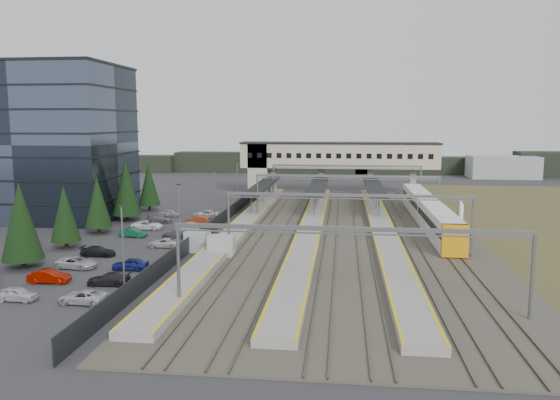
# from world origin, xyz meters

# --- Properties ---
(ground) EXTENTS (220.00, 220.00, 0.00)m
(ground) POSITION_xyz_m (0.00, 0.00, 0.00)
(ground) COLOR #2B2B2D
(ground) RESTS_ON ground
(office_building) EXTENTS (24.30, 18.30, 24.30)m
(office_building) POSITION_xyz_m (-36.00, 12.00, 12.19)
(office_building) COLOR #394357
(office_building) RESTS_ON ground
(conifer_row) EXTENTS (4.42, 49.82, 9.50)m
(conifer_row) POSITION_xyz_m (-22.00, -3.86, 4.84)
(conifer_row) COLOR black
(conifer_row) RESTS_ON ground
(car_park) EXTENTS (10.49, 44.59, 1.30)m
(car_park) POSITION_xyz_m (-13.48, -6.90, 0.60)
(car_park) COLOR silver
(car_park) RESTS_ON ground
(lampposts) EXTENTS (0.50, 53.25, 8.07)m
(lampposts) POSITION_xyz_m (-8.00, 1.25, 4.34)
(lampposts) COLOR slate
(lampposts) RESTS_ON ground
(fence) EXTENTS (0.08, 90.00, 2.00)m
(fence) POSITION_xyz_m (-6.50, 5.00, 1.00)
(fence) COLOR #26282B
(fence) RESTS_ON ground
(relay_cabin_near) EXTENTS (3.01, 2.25, 2.46)m
(relay_cabin_near) POSITION_xyz_m (-2.27, -10.79, 1.23)
(relay_cabin_near) COLOR #96989A
(relay_cabin_near) RESTS_ON ground
(relay_cabin_far) EXTENTS (2.88, 2.48, 2.46)m
(relay_cabin_far) POSITION_xyz_m (-5.74, -8.37, 1.23)
(relay_cabin_far) COLOR #96989A
(relay_cabin_far) RESTS_ON ground
(rail_corridor) EXTENTS (34.00, 90.00, 0.92)m
(rail_corridor) POSITION_xyz_m (9.34, 5.00, 0.29)
(rail_corridor) COLOR #39362D
(rail_corridor) RESTS_ON ground
(canopies) EXTENTS (23.10, 30.00, 3.28)m
(canopies) POSITION_xyz_m (7.00, 27.00, 3.92)
(canopies) COLOR black
(canopies) RESTS_ON ground
(footbridge) EXTENTS (40.40, 6.40, 11.20)m
(footbridge) POSITION_xyz_m (7.70, 42.00, 7.93)
(footbridge) COLOR #A9A485
(footbridge) RESTS_ON ground
(gantries) EXTENTS (28.40, 62.28, 7.17)m
(gantries) POSITION_xyz_m (12.00, 3.00, 6.00)
(gantries) COLOR slate
(gantries) RESTS_ON ground
(train) EXTENTS (2.95, 40.98, 3.71)m
(train) POSITION_xyz_m (24.00, 10.98, 2.11)
(train) COLOR silver
(train) RESTS_ON ground
(billboard) EXTENTS (0.93, 5.32, 4.43)m
(billboard) POSITION_xyz_m (27.61, 5.43, 2.93)
(billboard) COLOR slate
(billboard) RESTS_ON ground
(treeline_far) EXTENTS (170.00, 19.00, 7.00)m
(treeline_far) POSITION_xyz_m (23.81, 92.28, 2.95)
(treeline_far) COLOR black
(treeline_far) RESTS_ON ground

